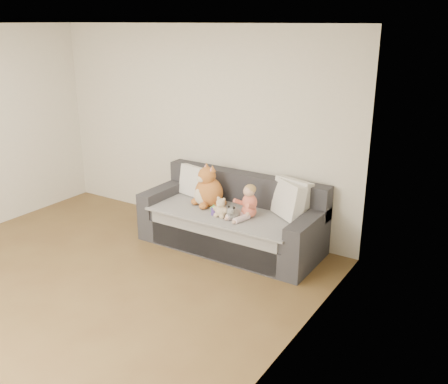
# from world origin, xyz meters

# --- Properties ---
(room_shell) EXTENTS (5.00, 5.00, 5.00)m
(room_shell) POSITION_xyz_m (0.00, 0.42, 1.30)
(room_shell) COLOR brown
(room_shell) RESTS_ON ground
(sofa) EXTENTS (2.20, 0.94, 0.85)m
(sofa) POSITION_xyz_m (0.80, 2.06, 0.31)
(sofa) COLOR #2B2C31
(sofa) RESTS_ON ground
(cushion_left) EXTENTS (0.45, 0.27, 0.40)m
(cushion_left) POSITION_xyz_m (0.11, 2.23, 0.67)
(cushion_left) COLOR silver
(cushion_left) RESTS_ON sofa
(cushion_right_back) EXTENTS (0.50, 0.31, 0.44)m
(cushion_right_back) POSITION_xyz_m (1.47, 2.29, 0.69)
(cushion_right_back) COLOR silver
(cushion_right_back) RESTS_ON sofa
(cushion_right_front) EXTENTS (0.50, 0.42, 0.43)m
(cushion_right_front) POSITION_xyz_m (1.47, 2.20, 0.68)
(cushion_right_front) COLOR silver
(cushion_right_front) RESTS_ON sofa
(toddler) EXTENTS (0.28, 0.40, 0.40)m
(toddler) POSITION_xyz_m (1.08, 1.94, 0.64)
(toddler) COLOR #DA684D
(toddler) RESTS_ON sofa
(plush_cat) EXTENTS (0.42, 0.38, 0.55)m
(plush_cat) POSITION_xyz_m (0.47, 2.03, 0.67)
(plush_cat) COLOR #A34424
(plush_cat) RESTS_ON sofa
(teddy_bear) EXTENTS (0.19, 0.14, 0.24)m
(teddy_bear) POSITION_xyz_m (0.81, 1.78, 0.57)
(teddy_bear) COLOR tan
(teddy_bear) RESTS_ON sofa
(plush_cow) EXTENTS (0.15, 0.23, 0.18)m
(plush_cow) POSITION_xyz_m (0.97, 1.80, 0.55)
(plush_cow) COLOR white
(plush_cow) RESTS_ON sofa
(sippy_cup) EXTENTS (0.12, 0.08, 0.13)m
(sippy_cup) POSITION_xyz_m (0.71, 1.79, 0.54)
(sippy_cup) COLOR #523899
(sippy_cup) RESTS_ON sofa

